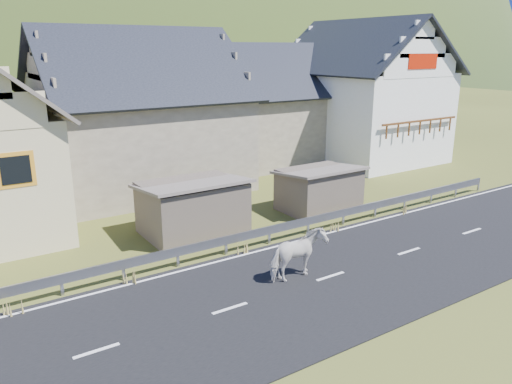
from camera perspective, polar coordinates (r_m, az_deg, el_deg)
ground at (r=17.56m, az=8.49°, el=-9.63°), size 160.00×160.00×0.00m
road at (r=17.55m, az=8.50°, el=-9.57°), size 60.00×7.00×0.04m
lane_markings at (r=17.54m, az=8.50°, el=-9.50°), size 60.00×6.60×0.01m
guardrail at (r=19.99m, az=1.55°, el=-4.43°), size 28.10×0.09×0.75m
shed_left at (r=21.17m, az=-7.28°, el=-1.83°), size 4.30×3.30×2.40m
shed_right at (r=24.23m, az=7.18°, el=0.24°), size 3.80×2.90×2.20m
house_stone_a at (r=28.54m, az=-13.38°, el=9.77°), size 10.80×9.80×8.90m
house_stone_b at (r=34.96m, az=1.26°, el=10.63°), size 9.80×8.80×8.10m
house_white at (r=36.42m, az=12.01°, el=11.82°), size 8.80×10.80×9.70m
horse at (r=16.94m, az=4.82°, el=-7.17°), size 1.06×2.09×1.71m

